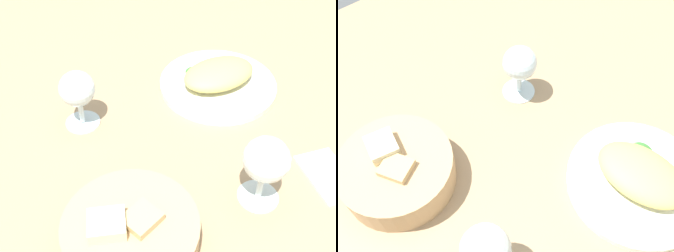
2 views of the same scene
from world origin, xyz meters
The scene contains 7 objects.
ground_plane centered at (0.00, 0.00, -1.00)cm, with size 140.00×140.00×2.00cm, color tan.
plate centered at (-6.38, -9.52, 0.70)cm, with size 24.10×24.10×1.40cm, color white.
omelette centered at (-6.38, -9.52, 3.49)cm, with size 15.58×10.12×4.17cm, color #DDC265.
lettuce_garnish centered at (-3.24, -14.28, 2.11)cm, with size 4.33×4.33×1.42cm, color #3F8837.
bread_basket centered at (20.61, 20.79, 3.23)cm, with size 19.09×19.09×8.09cm.
wine_glass_near centered at (22.29, -7.87, 7.49)cm, with size 6.53×6.53×11.49cm.
wine_glass_far centered at (-0.80, 18.76, 8.26)cm, with size 7.04×7.04×12.45cm.
Camera 2 is at (-14.71, 27.04, 59.84)cm, focal length 41.11 mm.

